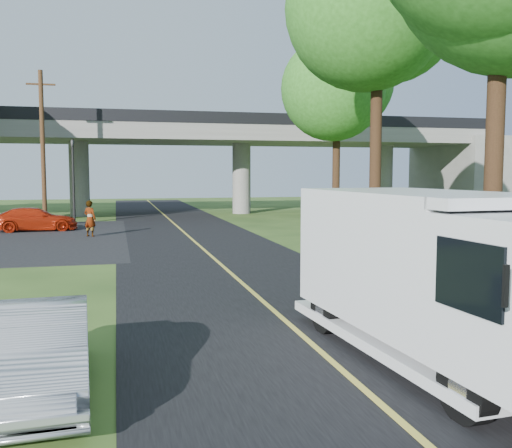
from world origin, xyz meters
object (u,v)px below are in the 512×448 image
object	(u,v)px
step_van	(439,271)
tree_right_far	(342,82)
traffic_signal	(73,172)
red_sedan	(35,219)
pedestrian	(90,219)
silver_sedan	(39,352)
utility_pole	(43,148)

from	to	relation	value
step_van	tree_right_far	bearing A→B (deg)	68.00
traffic_signal	red_sedan	world-z (taller)	traffic_signal
step_van	pedestrian	xyz separation A→B (m)	(-6.44, 20.83, -0.64)
traffic_signal	silver_sedan	size ratio (longest dim) A/B	1.34
traffic_signal	pedestrian	bearing A→B (deg)	-80.93
silver_sedan	red_sedan	bearing A→B (deg)	94.20
pedestrian	red_sedan	bearing A→B (deg)	-14.55
tree_right_far	red_sedan	bearing A→B (deg)	174.04
step_van	pedestrian	world-z (taller)	step_van
traffic_signal	pedestrian	distance (m)	8.42
utility_pole	tree_right_far	bearing A→B (deg)	-14.00
traffic_signal	tree_right_far	world-z (taller)	tree_right_far
tree_right_far	red_sedan	xyz separation A→B (m)	(-16.95, 1.77, -7.66)
step_van	red_sedan	distance (m)	26.22
red_sedan	silver_sedan	distance (m)	24.57
traffic_signal	silver_sedan	xyz separation A→B (m)	(1.45, -28.76, -2.56)
tree_right_far	step_van	world-z (taller)	tree_right_far
silver_sedan	tree_right_far	bearing A→B (deg)	55.40
traffic_signal	step_van	world-z (taller)	traffic_signal
traffic_signal	step_van	size ratio (longest dim) A/B	0.75
tree_right_far	silver_sedan	distance (m)	27.54
traffic_signal	step_van	distance (m)	29.90
tree_right_far	silver_sedan	bearing A→B (deg)	-121.33
tree_right_far	step_van	bearing A→B (deg)	-108.28
step_van	red_sedan	bearing A→B (deg)	107.43
utility_pole	red_sedan	distance (m)	4.63
traffic_signal	tree_right_far	size ratio (longest dim) A/B	0.47
red_sedan	pedestrian	distance (m)	4.71
utility_pole	tree_right_far	world-z (taller)	tree_right_far
pedestrian	utility_pole	bearing A→B (deg)	-29.63
traffic_signal	silver_sedan	distance (m)	28.91
traffic_signal	pedestrian	size ratio (longest dim) A/B	2.88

